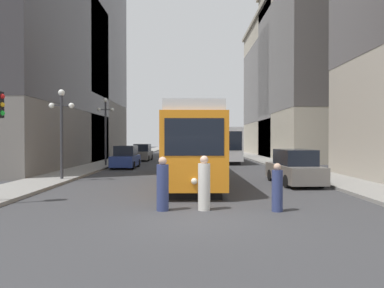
{
  "coord_description": "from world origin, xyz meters",
  "views": [
    {
      "loc": [
        -0.09,
        -10.08,
        2.36
      ],
      "look_at": [
        0.01,
        8.25,
        2.11
      ],
      "focal_mm": 32.76,
      "sensor_mm": 36.0,
      "label": 1
    }
  ],
  "objects": [
    {
      "name": "pedestrian_crossing_far",
      "position": [
        2.75,
        1.29,
        0.73
      ],
      "size": [
        0.35,
        0.35,
        1.58
      ],
      "rotation": [
        0.0,
        0.0,
        2.57
      ],
      "color": "navy",
      "rests_on": "ground"
    },
    {
      "name": "parked_car_left_near",
      "position": [
        -5.36,
        18.6,
        0.84
      ],
      "size": [
        1.91,
        4.38,
        1.82
      ],
      "rotation": [
        0.0,
        0.0,
        -0.01
      ],
      "color": "black",
      "rests_on": "ground"
    },
    {
      "name": "pedestrian_on_sidewalk",
      "position": [
        -1.0,
        1.43,
        0.83
      ],
      "size": [
        0.4,
        0.4,
        1.78
      ],
      "rotation": [
        0.0,
        0.0,
        3.64
      ],
      "color": "navy",
      "rests_on": "ground"
    },
    {
      "name": "parked_car_left_mid",
      "position": [
        -5.36,
        28.47,
        0.84
      ],
      "size": [
        1.96,
        4.46,
        1.82
      ],
      "rotation": [
        0.0,
        0.0,
        -0.02
      ],
      "color": "black",
      "rests_on": "ground"
    },
    {
      "name": "sidewalk_right",
      "position": [
        8.02,
        40.0,
        0.07
      ],
      "size": [
        2.71,
        120.0,
        0.15
      ],
      "primitive_type": "cube",
      "color": "gray",
      "rests_on": "ground"
    },
    {
      "name": "sidewalk_left",
      "position": [
        -8.02,
        40.0,
        0.07
      ],
      "size": [
        2.71,
        120.0,
        0.15
      ],
      "primitive_type": "cube",
      "color": "gray",
      "rests_on": "ground"
    },
    {
      "name": "ground_plane",
      "position": [
        0.0,
        0.0,
        0.0
      ],
      "size": [
        200.0,
        200.0,
        0.0
      ],
      "primitive_type": "plane",
      "color": "#38383A"
    },
    {
      "name": "building_right_midblock",
      "position": [
        16.98,
        41.27,
        10.25
      ],
      "size": [
        15.82,
        21.14,
        19.95
      ],
      "color": "#B2A893",
      "rests_on": "ground"
    },
    {
      "name": "transit_bus",
      "position": [
        3.37,
        27.35,
        1.95
      ],
      "size": [
        2.64,
        13.01,
        3.45
      ],
      "rotation": [
        0.0,
        0.0,
        -0.0
      ],
      "color": "black",
      "rests_on": "ground"
    },
    {
      "name": "lamp_post_left_far",
      "position": [
        -7.26,
        19.62,
        3.88
      ],
      "size": [
        1.41,
        0.36,
        5.69
      ],
      "color": "#333338",
      "rests_on": "sidewalk_left"
    },
    {
      "name": "building_left_corner",
      "position": [
        -16.59,
        31.89,
        14.39
      ],
      "size": [
        15.04,
        18.73,
        27.92
      ],
      "color": "gray",
      "rests_on": "ground"
    },
    {
      "name": "pedestrian_crossing_near",
      "position": [
        0.38,
        1.51,
        0.84
      ],
      "size": [
        0.41,
        0.41,
        1.81
      ],
      "rotation": [
        0.0,
        0.0,
        1.13
      ],
      "color": "beige",
      "rests_on": "ground"
    },
    {
      "name": "lamp_post_left_near",
      "position": [
        -7.26,
        9.47,
        3.46
      ],
      "size": [
        1.41,
        0.36,
        4.98
      ],
      "color": "#333338",
      "rests_on": "sidewalk_left"
    },
    {
      "name": "building_left_midblock",
      "position": [
        -16.08,
        19.63,
        10.17
      ],
      "size": [
        14.02,
        20.78,
        19.79
      ],
      "color": "slate",
      "rests_on": "ground"
    },
    {
      "name": "building_right_far",
      "position": [
        15.31,
        30.13,
        11.24
      ],
      "size": [
        12.48,
        17.34,
        21.85
      ],
      "color": "#B2A893",
      "rests_on": "ground"
    },
    {
      "name": "streetcar",
      "position": [
        0.03,
        10.26,
        2.1
      ],
      "size": [
        2.7,
        14.93,
        3.89
      ],
      "rotation": [
        0.0,
        0.0,
        0.01
      ],
      "color": "black",
      "rests_on": "ground"
    },
    {
      "name": "parked_car_right_far",
      "position": [
        5.36,
        8.2,
        0.84
      ],
      "size": [
        2.04,
        4.75,
        1.82
      ],
      "rotation": [
        0.0,
        0.0,
        3.19
      ],
      "color": "black",
      "rests_on": "ground"
    }
  ]
}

